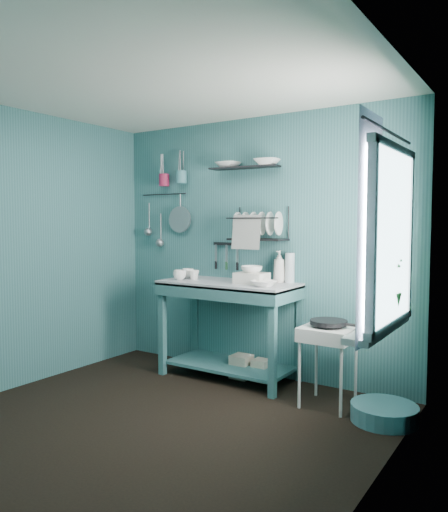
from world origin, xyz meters
The scene contains 35 objects.
floor centered at (0.00, 0.00, 0.00)m, with size 3.20×3.20×0.00m, color black.
ceiling centered at (0.00, 0.00, 2.50)m, with size 3.20×3.20×0.00m, color silver.
wall_back centered at (0.00, 1.50, 1.25)m, with size 3.20×3.20×0.00m, color #326466.
wall_left centered at (-1.60, 0.00, 1.25)m, with size 3.00×3.00×0.00m, color #326466.
wall_right centered at (1.60, 0.00, 1.25)m, with size 3.00×3.00×0.00m, color #326466.
work_counter centered at (-0.13, 1.23, 0.46)m, with size 1.31×0.66×0.93m, color #2F6062.
mug_left centered at (-0.61, 1.07, 0.98)m, with size 0.12×0.12×0.10m, color white.
mug_mid centered at (-0.51, 1.17, 0.97)m, with size 0.10×0.10×0.09m, color white.
mug_right centered at (-0.63, 1.23, 0.98)m, with size 0.12×0.12×0.10m, color white.
wash_tub centered at (0.12, 1.21, 0.98)m, with size 0.28×0.22×0.10m, color silver.
tub_bowl centered at (0.12, 1.21, 1.06)m, with size 0.20×0.20×0.06m, color white.
soap_bottle centered at (0.29, 1.43, 1.08)m, with size 0.12×0.12×0.30m, color silver.
water_bottle centered at (0.39, 1.45, 1.07)m, with size 0.09×0.09×0.28m, color silver.
counter_bowl centered at (0.32, 1.08, 0.95)m, with size 0.22×0.22×0.05m, color white.
hotplate_stand centered at (0.93, 1.04, 0.32)m, with size 0.41×0.41×0.65m, color silver.
frying_pan centered at (0.93, 1.04, 0.69)m, with size 0.30×0.30×0.04m, color black.
knife_strip centered at (-0.32, 1.47, 1.27)m, with size 0.32×0.02×0.03m, color black.
dish_rack centered at (0.09, 1.37, 1.48)m, with size 0.55×0.24×0.32m, color black.
upper_shelf centered at (-0.07, 1.40, 2.01)m, with size 0.70×0.18×0.01m, color black.
shelf_bowl_left centered at (-0.26, 1.40, 2.01)m, with size 0.23×0.23×0.06m, color white.
shelf_bowl_right centered at (0.17, 1.40, 2.04)m, with size 0.24×0.24×0.06m, color white.
utensil_cup_magenta centered at (-1.09, 1.42, 1.94)m, with size 0.11×0.11×0.13m, color #9F1D42.
utensil_cup_teal centered at (-0.86, 1.42, 1.96)m, with size 0.11×0.11×0.13m, color teal.
colander centered at (-0.90, 1.45, 1.52)m, with size 0.28×0.28×0.03m, color gray.
ladle_outer centered at (-1.35, 1.46, 1.55)m, with size 0.01×0.01×0.30m, color gray.
ladle_inner centered at (-1.18, 1.46, 1.44)m, with size 0.01×0.01×0.30m, color gray.
hook_rail centered at (-1.14, 1.47, 1.79)m, with size 0.01×0.01×0.60m, color black.
window_glass centered at (1.59, 0.45, 1.40)m, with size 1.10×1.10×0.00m, color white.
windowsill centered at (1.50, 0.45, 0.81)m, with size 0.16×0.95×0.04m, color silver.
curtain centered at (1.52, 0.15, 1.45)m, with size 1.35×1.35×0.00m, color silver.
curtain_rod centered at (1.54, 0.45, 2.05)m, with size 0.02×0.02×1.05m, color black.
potted_plant centered at (1.47, 0.58, 1.08)m, with size 0.28×0.28×0.49m, color #295A24.
storage_tin_large centered at (-0.03, 1.28, 0.11)m, with size 0.18×0.18×0.22m, color tan.
storage_tin_small centered at (0.17, 1.31, 0.10)m, with size 0.15×0.15×0.20m, color tan.
floor_basin centered at (1.41, 0.96, 0.07)m, with size 0.50×0.50×0.13m, color teal.
Camera 1 is at (2.40, -2.74, 1.49)m, focal length 35.00 mm.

